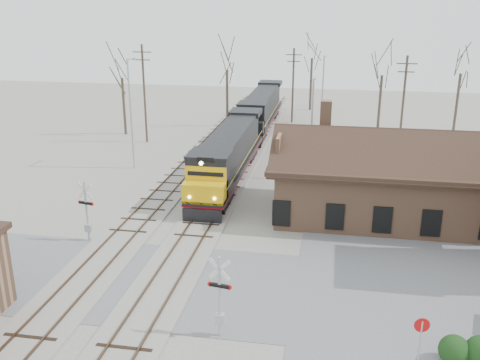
% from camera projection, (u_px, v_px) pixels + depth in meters
% --- Properties ---
extents(ground, '(140.00, 140.00, 0.00)m').
position_uv_depth(ground, '(166.00, 283.00, 29.16)').
color(ground, '#9B968C').
rests_on(ground, ground).
extents(road, '(60.00, 9.00, 0.03)m').
position_uv_depth(road, '(165.00, 283.00, 29.15)').
color(road, '#5C5C61').
rests_on(road, ground).
extents(track_main, '(3.40, 90.00, 0.24)m').
position_uv_depth(track_main, '(222.00, 191.00, 43.14)').
color(track_main, '#9B968C').
rests_on(track_main, ground).
extents(track_siding, '(3.40, 90.00, 0.24)m').
position_uv_depth(track_siding, '(168.00, 187.00, 43.88)').
color(track_siding, '#9B968C').
rests_on(track_siding, ground).
extents(depot, '(15.20, 9.31, 7.90)m').
position_uv_depth(depot, '(379.00, 183.00, 37.62)').
color(depot, '#8C6348').
rests_on(depot, ground).
extents(locomotive_lead, '(2.96, 19.84, 4.40)m').
position_uv_depth(locomotive_lead, '(228.00, 155.00, 44.90)').
color(locomotive_lead, black).
rests_on(locomotive_lead, ground).
extents(locomotive_trailing, '(2.96, 19.84, 4.17)m').
position_uv_depth(locomotive_trailing, '(261.00, 110.00, 63.68)').
color(locomotive_trailing, black).
rests_on(locomotive_trailing, ground).
extents(crossbuck_near, '(1.14, 0.30, 4.02)m').
position_uv_depth(crossbuck_near, '(220.00, 300.00, 23.94)').
color(crossbuck_near, '#A5A8AD').
rests_on(crossbuck_near, ground).
extents(crossbuck_far, '(1.13, 0.32, 3.99)m').
position_uv_depth(crossbuck_far, '(87.00, 214.00, 33.70)').
color(crossbuck_far, '#A5A8AD').
rests_on(crossbuck_far, ground).
extents(do_not_enter_sign, '(0.67, 0.13, 2.24)m').
position_uv_depth(do_not_enter_sign, '(421.00, 332.00, 22.15)').
color(do_not_enter_sign, '#A5A8AD').
rests_on(do_not_enter_sign, ground).
extents(hedge_a, '(1.31, 1.31, 1.31)m').
position_uv_depth(hedge_a, '(454.00, 350.00, 22.47)').
color(hedge_a, black).
rests_on(hedge_a, ground).
extents(streetlight_a, '(0.25, 2.04, 9.89)m').
position_uv_depth(streetlight_a, '(131.00, 109.00, 47.57)').
color(streetlight_a, '#A5A8AD').
rests_on(streetlight_a, ground).
extents(streetlight_b, '(0.25, 2.04, 8.60)m').
position_uv_depth(streetlight_b, '(312.00, 124.00, 44.76)').
color(streetlight_b, '#A5A8AD').
rests_on(streetlight_b, ground).
extents(streetlight_c, '(0.25, 2.04, 8.97)m').
position_uv_depth(streetlight_c, '(323.00, 92.00, 59.29)').
color(streetlight_c, '#A5A8AD').
rests_on(streetlight_c, ground).
extents(utility_pole_a, '(2.00, 0.24, 10.41)m').
position_uv_depth(utility_pole_a, '(144.00, 92.00, 56.56)').
color(utility_pole_a, '#382D23').
rests_on(utility_pole_a, ground).
extents(utility_pole_b, '(2.00, 0.24, 9.19)m').
position_uv_depth(utility_pole_b, '(293.00, 84.00, 66.32)').
color(utility_pole_b, '#382D23').
rests_on(utility_pole_b, ground).
extents(utility_pole_c, '(2.00, 0.24, 9.58)m').
position_uv_depth(utility_pole_c, '(403.00, 102.00, 53.61)').
color(utility_pole_c, '#382D23').
rests_on(utility_pole_c, ground).
extents(tree_a, '(4.31, 4.31, 10.55)m').
position_uv_depth(tree_a, '(121.00, 68.00, 59.44)').
color(tree_a, '#382D23').
rests_on(tree_a, ground).
extents(tree_b, '(4.55, 4.55, 11.14)m').
position_uv_depth(tree_b, '(227.00, 61.00, 63.16)').
color(tree_b, '#382D23').
rests_on(tree_b, ground).
extents(tree_c, '(4.78, 4.78, 11.71)m').
position_uv_depth(tree_c, '(312.00, 49.00, 73.01)').
color(tree_c, '#382D23').
rests_on(tree_c, ground).
extents(tree_d, '(4.26, 4.26, 10.43)m').
position_uv_depth(tree_d, '(383.00, 66.00, 62.09)').
color(tree_d, '#382D23').
rests_on(tree_d, ground).
extents(tree_e, '(4.47, 4.47, 10.96)m').
position_uv_depth(tree_e, '(462.00, 64.00, 60.93)').
color(tree_e, '#382D23').
rests_on(tree_e, ground).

